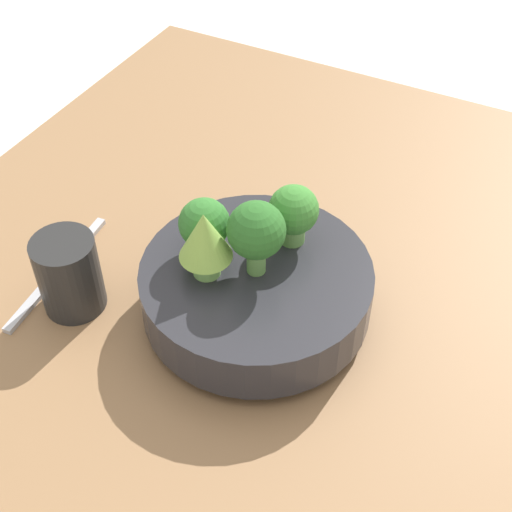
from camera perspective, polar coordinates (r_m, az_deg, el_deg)
The scene contains 9 objects.
ground_plane at distance 0.78m, azimuth 0.85°, elevation -7.24°, with size 6.00×6.00×0.00m, color silver.
table at distance 0.77m, azimuth 0.87°, elevation -6.14°, with size 1.02×0.88×0.05m.
bowl at distance 0.72m, azimuth 0.00°, elevation -2.70°, with size 0.23×0.23×0.07m.
broccoli_floret_front at distance 0.70m, azimuth -4.03°, elevation 2.65°, with size 0.05×0.05×0.06m.
broccoli_floret_center at distance 0.67m, azimuth 0.00°, elevation 1.91°, with size 0.06×0.06×0.08m.
broccoli_floret_left at distance 0.71m, azimuth 3.02°, elevation 3.53°, with size 0.05×0.05×0.07m.
romanesco_piece_near at distance 0.67m, azimuth -4.12°, elevation 1.38°, with size 0.05×0.05×0.08m.
cup at distance 0.75m, azimuth -14.73°, elevation -1.43°, with size 0.07×0.07×0.09m.
fork at distance 0.82m, azimuth -15.58°, elevation -1.23°, with size 0.19×0.03×0.01m.
Camera 1 is at (0.44, 0.21, 0.61)m, focal length 50.00 mm.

